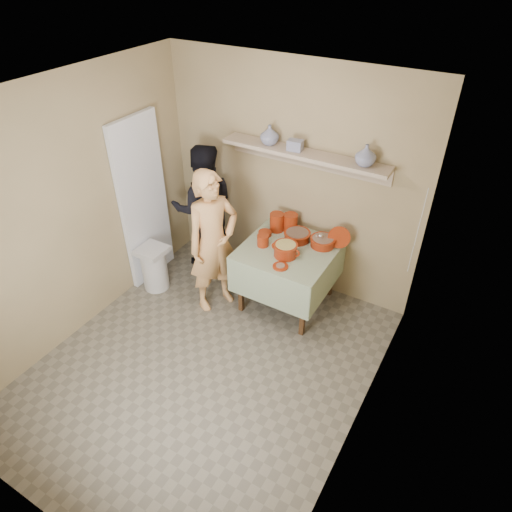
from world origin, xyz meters
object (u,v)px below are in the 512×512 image
Objects in this scene: trash_bin at (154,268)px; person_cook at (213,243)px; serving_table at (288,257)px; cazuela_rice at (286,249)px; person_helper at (204,208)px.

person_cook is at bearing 10.10° from trash_bin.
serving_table is 0.25m from cazuela_rice.
person_helper reaches higher than serving_table.
trash_bin is at bearing 34.53° from person_helper.
person_cook is at bearing -150.18° from serving_table.
person_helper is at bearing 67.19° from person_cook.
serving_table is 1.74× the size of trash_bin.
serving_table is (1.25, -0.19, -0.16)m from person_helper.
person_helper is at bearing 71.50° from trash_bin.
trash_bin is at bearing -165.26° from cazuela_rice.
trash_bin is (-1.49, -0.54, -0.36)m from serving_table.
trash_bin is (-0.24, -0.73, -0.52)m from person_helper.
person_helper is (-0.54, 0.59, -0.02)m from person_cook.
cazuela_rice is (0.03, -0.14, 0.20)m from serving_table.
serving_table is 1.62m from trash_bin.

